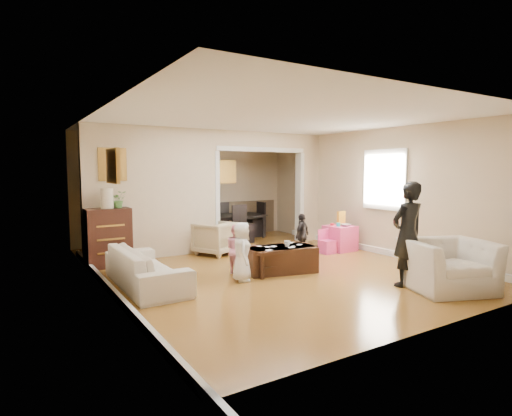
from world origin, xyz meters
TOP-DOWN VIEW (x-y plane):
  - floor at (0.00, 0.00)m, footprint 7.00×7.00m
  - partition_left at (-1.38, 1.80)m, footprint 2.75×0.18m
  - partition_right at (2.48, 1.80)m, footprint 0.55×0.18m
  - partition_header at (1.10, 1.80)m, footprint 2.22×0.18m
  - window_pane at (2.73, -0.40)m, footprint 0.03×0.95m
  - framed_art_partition at (-2.20, 1.70)m, footprint 0.45×0.03m
  - framed_art_sofa_wall at (-2.71, -0.60)m, footprint 0.03×0.55m
  - framed_art_alcove at (1.10, 3.44)m, footprint 0.45×0.03m
  - sofa at (-2.17, -0.18)m, footprint 0.78×1.99m
  - armchair_back at (-0.25, 1.41)m, footprint 0.98×0.99m
  - armchair_front at (1.50, -2.68)m, footprint 1.41×1.33m
  - dresser at (-2.37, 1.46)m, footprint 0.77×0.43m
  - table_lamp at (-2.37, 1.46)m, footprint 0.22×0.22m
  - potted_plant at (-2.17, 1.46)m, footprint 0.28×0.24m
  - coffee_table at (0.05, -0.52)m, footprint 1.28×0.85m
  - coffee_cup at (0.15, -0.57)m, footprint 0.13×0.13m
  - play_table at (2.24, 0.35)m, footprint 0.59×0.59m
  - cereal_box at (2.36, 0.45)m, footprint 0.20×0.08m
  - cyan_cup at (2.14, 0.30)m, footprint 0.08×0.08m
  - toy_block at (2.12, 0.47)m, footprint 0.10×0.09m
  - play_bowl at (2.29, 0.23)m, footprint 0.21×0.21m
  - dining_table at (0.95, 2.99)m, footprint 1.71×0.96m
  - adult_person at (1.18, -2.22)m, footprint 0.60×0.41m
  - child_kneel_a at (-0.80, -0.67)m, footprint 0.45×0.54m
  - child_kneel_b at (-0.65, -0.22)m, footprint 0.36×0.44m
  - child_toddler at (1.10, 0.23)m, footprint 0.56×0.42m
  - craft_papers at (0.08, -0.49)m, footprint 0.84×0.49m

SIDE VIEW (x-z plane):
  - floor at x=0.00m, z-range 0.00..0.00m
  - coffee_table at x=0.05m, z-range 0.00..0.44m
  - play_table at x=2.24m, z-range 0.00..0.54m
  - sofa at x=-2.17m, z-range 0.00..0.58m
  - dining_table at x=0.95m, z-range 0.00..0.60m
  - armchair_back at x=-0.25m, z-range 0.00..0.68m
  - armchair_front at x=1.50m, z-range 0.00..0.73m
  - child_kneel_b at x=-0.65m, z-range 0.00..0.84m
  - craft_papers at x=0.08m, z-range 0.44..0.44m
  - child_toddler at x=1.10m, z-range 0.00..0.88m
  - child_kneel_a at x=-0.80m, z-range 0.00..0.93m
  - coffee_cup at x=0.15m, z-range 0.44..0.54m
  - dresser at x=-2.37m, z-range 0.00..1.06m
  - play_bowl at x=2.29m, z-range 0.54..0.59m
  - toy_block at x=2.12m, z-range 0.54..0.59m
  - cyan_cup at x=2.14m, z-range 0.54..0.62m
  - cereal_box at x=2.36m, z-range 0.54..0.84m
  - adult_person at x=1.18m, z-range 0.00..1.58m
  - potted_plant at x=-2.17m, z-range 1.06..1.37m
  - table_lamp at x=-2.37m, z-range 1.06..1.42m
  - partition_left at x=-1.38m, z-range 0.00..2.60m
  - partition_right at x=2.48m, z-range 0.00..2.60m
  - window_pane at x=2.73m, z-range 1.00..2.10m
  - framed_art_alcove at x=1.10m, z-range 1.42..1.98m
  - framed_art_sofa_wall at x=-2.71m, z-range 1.60..2.00m
  - framed_art_partition at x=-2.20m, z-range 1.58..2.12m
  - partition_header at x=1.10m, z-range 2.25..2.60m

